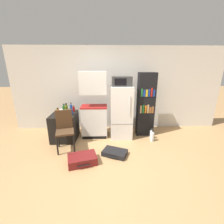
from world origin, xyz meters
TOP-DOWN VIEW (x-y plane):
  - ground_plane at (0.00, 0.00)m, footprint 24.00×24.00m
  - wall_back at (0.20, 2.00)m, footprint 6.40×0.10m
  - side_table at (-1.29, 1.22)m, footprint 0.64×0.76m
  - kitchen_hutch at (-0.49, 1.37)m, footprint 0.71×0.47m
  - refrigerator at (0.26, 1.31)m, footprint 0.58×0.61m
  - microwave at (0.26, 1.31)m, footprint 0.51×0.36m
  - bookshelf at (0.96, 1.44)m, footprint 0.47×0.33m
  - bottle_green_tall at (-1.29, 1.31)m, footprint 0.08×0.08m
  - bottle_amber_beer at (-1.40, 1.13)m, footprint 0.08×0.08m
  - bottle_blue_soda at (-1.07, 1.19)m, footprint 0.06×0.06m
  - bottle_ketchup_red at (-1.06, 1.43)m, footprint 0.06×0.06m
  - bottle_clear_short at (-1.17, 1.41)m, footprint 0.08×0.08m
  - bottle_olive_oil at (-1.17, 1.10)m, footprint 0.09×0.09m
  - bowl at (-1.47, 1.45)m, footprint 0.17×0.17m
  - chair at (-1.14, 0.70)m, footprint 0.48×0.49m
  - suitcase_large_flat at (0.04, 0.35)m, footprint 0.62×0.52m
  - suitcase_small_flat at (-0.65, 0.08)m, footprint 0.66×0.53m
  - water_bottle_front at (1.07, 0.97)m, footprint 0.10×0.10m
  - water_bottle_middle at (1.09, 1.12)m, footprint 0.09×0.09m

SIDE VIEW (x-z plane):
  - ground_plane at x=0.00m, z-range 0.00..0.00m
  - suitcase_large_flat at x=0.04m, z-range 0.00..0.11m
  - suitcase_small_flat at x=-0.65m, z-range 0.00..0.17m
  - water_bottle_middle at x=1.09m, z-range -0.02..0.27m
  - water_bottle_front at x=1.07m, z-range -0.02..0.29m
  - side_table at x=-1.29m, z-range 0.00..0.72m
  - chair at x=-1.14m, z-range 0.09..1.04m
  - refrigerator at x=0.26m, z-range 0.00..1.44m
  - bowl at x=-1.47m, z-range 0.72..0.76m
  - bottle_ketchup_red at x=-1.06m, z-range 0.70..0.87m
  - bottle_clear_short at x=-1.17m, z-range 0.70..0.88m
  - bottle_amber_beer at x=-1.40m, z-range 0.70..0.90m
  - bottle_green_tall at x=-1.29m, z-range 0.70..0.95m
  - kitchen_hutch at x=-0.49m, z-range -0.08..1.73m
  - bottle_blue_soda at x=-1.07m, z-range 0.69..1.01m
  - bottle_olive_oil at x=-1.17m, z-range 0.69..1.01m
  - bookshelf at x=0.96m, z-range 0.00..1.78m
  - wall_back at x=0.20m, z-range 0.00..2.50m
  - microwave at x=0.26m, z-range 1.44..1.68m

